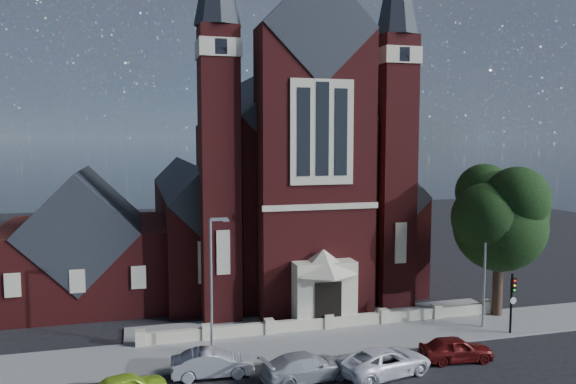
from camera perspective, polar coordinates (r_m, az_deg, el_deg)
name	(u,v)px	position (r m, az deg, el deg)	size (l,w,h in m)	color
ground	(293,295)	(45.99, 0.52, -10.41)	(120.00, 120.00, 0.00)	black
pavement_strip	(338,340)	(36.49, 5.15, -14.74)	(60.00, 5.00, 0.12)	slate
forecourt_paving	(318,320)	(40.05, 3.11, -12.86)	(26.00, 3.00, 0.14)	slate
forecourt_wall	(328,329)	(38.26, 4.08, -13.76)	(24.00, 0.40, 0.90)	beige
church	(270,186)	(52.10, -1.84, 0.63)	(20.01, 34.90, 29.20)	#521616
parish_hall	(85,249)	(46.54, -19.96, -5.48)	(12.00, 12.20, 10.24)	#521616
street_tree	(504,220)	(41.77, 21.08, -2.65)	(6.40, 6.60, 10.70)	black
street_lamp_left	(213,278)	(32.82, -7.67, -8.68)	(1.16, 0.22, 8.09)	gray
street_lamp_right	(486,260)	(39.36, 19.48, -6.56)	(1.16, 0.22, 8.09)	gray
traffic_signal	(512,296)	(39.11, 21.82, -9.76)	(0.28, 0.42, 4.00)	black
car_silver_a	(212,363)	(31.33, -7.68, -16.86)	(1.52, 4.35, 1.43)	gray
car_silver_b	(306,367)	(30.70, 1.87, -17.31)	(1.99, 4.89, 1.42)	#9C9EA3
car_white_suv	(385,361)	(31.73, 9.83, -16.58)	(2.40, 5.21, 1.45)	white
car_dark_red	(456,349)	(34.34, 16.69, -15.02)	(1.67, 4.14, 1.41)	#5C110F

